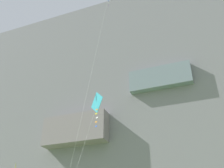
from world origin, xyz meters
TOP-DOWN VIEW (x-y plane):
  - cliff_face at (0.04, 64.07)m, footprint 180.00×23.17m
  - kite_diamond_front_field at (-3.63, 30.00)m, footprint 2.39×6.19m

SIDE VIEW (x-z plane):
  - kite_diamond_front_field at x=-3.63m, z-range 7.20..24.59m
  - cliff_face at x=0.04m, z-range 0.01..60.24m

